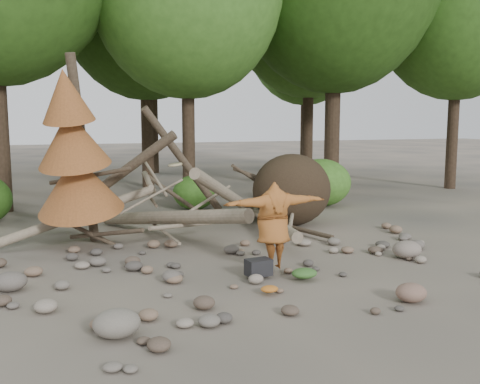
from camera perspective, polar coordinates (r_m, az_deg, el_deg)
name	(u,v)px	position (r m, az deg, el deg)	size (l,w,h in m)	color
ground	(266,277)	(10.02, 2.75, -9.06)	(120.00, 120.00, 0.00)	#514C44
deadfall_pile	(273,192)	(14.42, 3.57, -0.05)	(8.55, 5.24, 3.30)	#332619
dead_conifer	(75,156)	(12.24, -17.23, 3.71)	(2.06, 2.16, 4.35)	#4C3F30
bush_mid	(194,192)	(17.40, -4.89, -0.04)	(1.40, 1.40, 1.12)	#37691E
bush_right	(321,183)	(18.21, 8.64, 1.00)	(2.00, 2.00, 1.60)	#447D27
frisbee_thrower	(273,225)	(10.14, 3.58, -3.55)	(2.97, 0.66, 2.05)	#945221
backpack	(259,270)	(9.89, 1.99, -8.36)	(0.45, 0.30, 0.30)	black
cloth_green	(304,276)	(9.84, 6.87, -8.87)	(0.47, 0.40, 0.18)	#335E25
cloth_orange	(269,292)	(9.03, 3.16, -10.59)	(0.30, 0.24, 0.11)	#B0611E
boulder_front_left	(117,323)	(7.52, -13.02, -13.49)	(0.64, 0.57, 0.38)	slate
boulder_front_right	(411,293)	(9.09, 17.79, -10.18)	(0.50, 0.45, 0.30)	#7F5F4F
boulder_mid_right	(407,249)	(11.82, 17.38, -5.87)	(0.62, 0.56, 0.37)	gray
boulder_mid_left	(10,282)	(9.98, -23.31, -8.76)	(0.55, 0.50, 0.33)	#635B54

